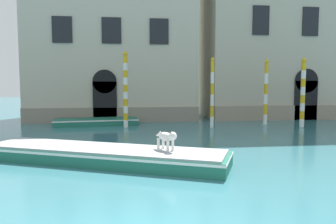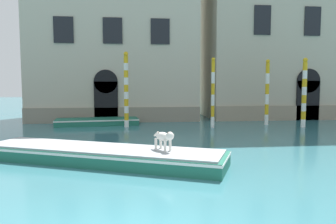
{
  "view_description": "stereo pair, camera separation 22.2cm",
  "coord_description": "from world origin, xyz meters",
  "views": [
    {
      "loc": [
        -0.24,
        -5.47,
        2.72
      ],
      "look_at": [
        1.84,
        11.46,
        1.2
      ],
      "focal_mm": 35.0,
      "sensor_mm": 36.0,
      "label": 1
    },
    {
      "loc": [
        -0.02,
        -5.5,
        2.72
      ],
      "look_at": [
        1.84,
        11.46,
        1.2
      ],
      "focal_mm": 35.0,
      "sensor_mm": 36.0,
      "label": 2
    }
  ],
  "objects": [
    {
      "name": "mooring_pole_1",
      "position": [
        -0.38,
        14.72,
        2.33
      ],
      "size": [
        0.28,
        0.28,
        4.61
      ],
      "color": "white",
      "rests_on": "ground_plane"
    },
    {
      "name": "mooring_pole_2",
      "position": [
        8.69,
        14.92,
        2.14
      ],
      "size": [
        0.26,
        0.26,
        4.23
      ],
      "color": "white",
      "rests_on": "ground_plane"
    },
    {
      "name": "mooring_pole_0",
      "position": [
        10.39,
        13.4,
        2.14
      ],
      "size": [
        0.29,
        0.29,
        4.23
      ],
      "color": "white",
      "rests_on": "ground_plane"
    },
    {
      "name": "boat_foreground",
      "position": [
        -1.13,
        5.75,
        0.28
      ],
      "size": [
        8.73,
        5.31,
        0.52
      ],
      "rotation": [
        0.0,
        0.0,
        -0.41
      ],
      "color": "#1E6651",
      "rests_on": "ground_plane"
    },
    {
      "name": "palazzo_right",
      "position": [
        12.88,
        20.16,
        9.23
      ],
      "size": [
        13.99,
        6.13,
        18.49
      ],
      "color": "#B2A893",
      "rests_on": "ground_plane"
    },
    {
      "name": "mooring_pole_3",
      "position": [
        4.84,
        13.9,
        2.14
      ],
      "size": [
        0.22,
        0.22,
        4.24
      ],
      "color": "white",
      "rests_on": "ground_plane"
    },
    {
      "name": "boat_moored_near_palazzo",
      "position": [
        -2.28,
        15.95,
        0.22
      ],
      "size": [
        5.42,
        2.41,
        0.42
      ],
      "rotation": [
        0.0,
        0.0,
        0.11
      ],
      "color": "#1E6651",
      "rests_on": "ground_plane"
    },
    {
      "name": "dog_on_deck",
      "position": [
        1.0,
        4.98,
        0.96
      ],
      "size": [
        0.62,
        0.9,
        0.67
      ],
      "rotation": [
        0.0,
        0.0,
        -1.03
      ],
      "color": "silver",
      "rests_on": "boat_foreground"
    }
  ]
}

